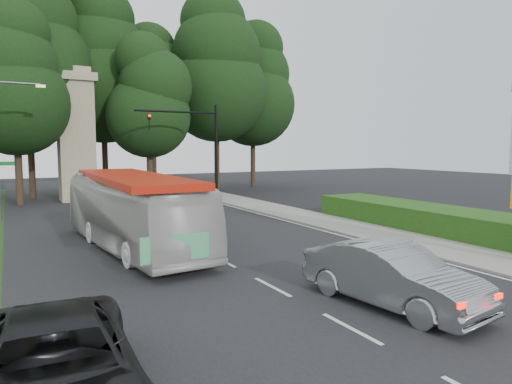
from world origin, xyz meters
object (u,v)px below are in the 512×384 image
transit_bus (132,212)px  sedan_silver (392,275)px  streetlight_signs (0,141)px  monument (76,134)px  suv_charcoal (55,371)px  traffic_signal_mast (200,139)px

transit_bus → sedan_silver: 10.84m
streetlight_signs → monument: 9.44m
monument → transit_bus: (-0.34, -18.85, -3.59)m
monument → suv_charcoal: bearing=-98.0°
suv_charcoal → traffic_signal_mast: bearing=67.1°
suv_charcoal → sedan_silver: bearing=11.8°
streetlight_signs → suv_charcoal: (0.79, -21.98, -3.69)m
sedan_silver → suv_charcoal: bearing=-179.4°
transit_bus → sedan_silver: bearing=-72.1°
monument → suv_charcoal: monument is taller
streetlight_signs → sedan_silver: bearing=-66.7°
monument → sedan_silver: 29.37m
traffic_signal_mast → suv_charcoal: (-11.88, -23.97, -3.92)m
transit_bus → streetlight_signs: bearing=107.8°
suv_charcoal → streetlight_signs: bearing=95.5°
traffic_signal_mast → transit_bus: bearing=-122.0°
traffic_signal_mast → sedan_silver: (-3.73, -22.78, -3.85)m
sedan_silver → transit_bus: bearing=105.7°
traffic_signal_mast → streetlight_signs: (-12.67, -1.99, -0.23)m
traffic_signal_mast → transit_bus: size_ratio=0.66×
streetlight_signs → sedan_silver: 22.92m
monument → suv_charcoal: size_ratio=1.85×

